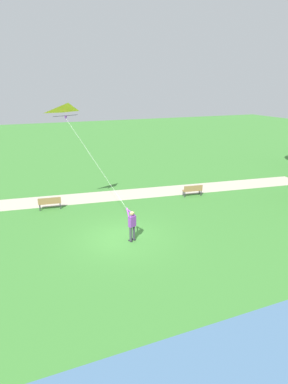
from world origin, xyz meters
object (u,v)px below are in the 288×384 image
(flying_kite, at_px, (69,112))
(person_kite_flyer, at_px, (132,223))
(park_bench_far_walkway, at_px, (193,190))
(park_bench_near_walkway, at_px, (50,202))

(flying_kite, bearing_deg, person_kite_flyer, 23.14)
(person_kite_flyer, relative_size, flying_kite, 0.34)
(person_kite_flyer, xyz_separation_m, park_bench_far_walkway, (-5.15, 6.85, -0.54))
(flying_kite, relative_size, park_bench_near_walkway, 3.43)
(person_kite_flyer, distance_m, flying_kite, 7.67)
(park_bench_far_walkway, bearing_deg, flying_kite, -88.49)
(person_kite_flyer, bearing_deg, flying_kite, -156.86)
(flying_kite, xyz_separation_m, park_bench_near_walkway, (-1.58, -1.46, -6.04))
(person_kite_flyer, height_order, flying_kite, flying_kite)
(park_bench_near_walkway, bearing_deg, park_bench_far_walkway, 82.64)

